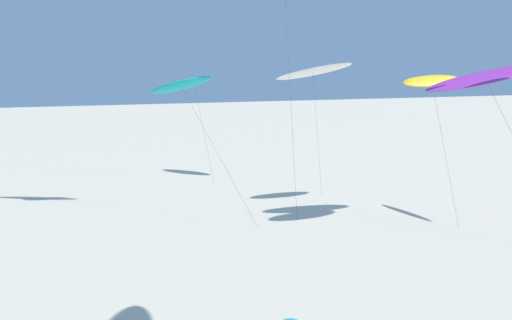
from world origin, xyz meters
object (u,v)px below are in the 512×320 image
object	(u,v)px
flying_kite_9	(485,77)
flying_kite_10	(181,85)
flying_kite_8	(313,72)
flying_kite_6	(432,81)

from	to	relation	value
flying_kite_9	flying_kite_10	xyz separation A→B (m)	(-18.08, 10.32, -0.63)
flying_kite_10	flying_kite_8	bearing A→B (deg)	26.50
flying_kite_9	flying_kite_8	bearing A→B (deg)	104.28
flying_kite_8	flying_kite_9	world-z (taller)	flying_kite_9
flying_kite_6	flying_kite_9	xyz separation A→B (m)	(0.45, -5.07, 0.38)
flying_kite_6	flying_kite_9	world-z (taller)	flying_kite_9
flying_kite_8	flying_kite_9	xyz separation A→B (m)	(4.37, -17.15, -0.12)
flying_kite_6	flying_kite_9	size ratio (longest dim) A/B	0.91
flying_kite_9	flying_kite_10	world-z (taller)	flying_kite_9
flying_kite_6	flying_kite_8	world-z (taller)	flying_kite_8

